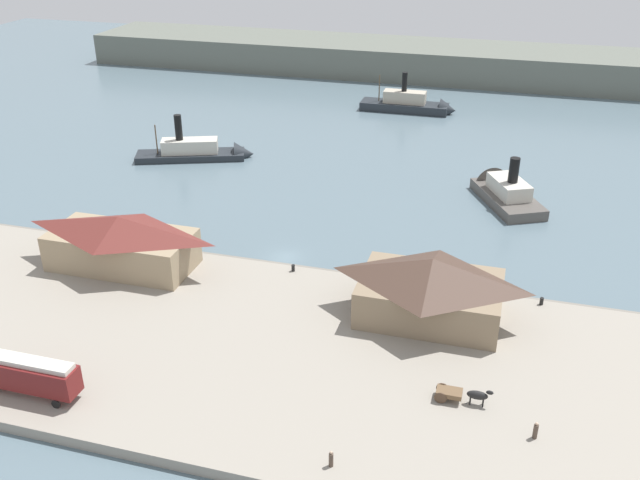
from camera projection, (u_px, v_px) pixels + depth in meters
ground_plane at (285, 258)px, 96.19m from camera, size 320.00×320.00×0.00m
quay_promenade at (221, 343)px, 77.02m from camera, size 110.00×36.00×1.20m
seawall_edge at (276, 267)px, 92.88m from camera, size 110.00×0.80×1.00m
ferry_shed_central_terminal at (121, 241)px, 90.02m from camera, size 18.73×8.90×7.03m
ferry_shed_customs_shed at (431, 287)px, 79.35m from camera, size 16.17×11.18×7.34m
street_tram at (26, 373)px, 67.44m from camera, size 10.86×2.57×4.10m
horse_cart at (460, 394)px, 66.99m from camera, size 5.41×1.60×1.87m
pedestrian_near_cart at (331, 459)px, 59.55m from camera, size 0.40×0.40×1.62m
pedestrian_near_west_shed at (536, 431)px, 62.59m from camera, size 0.43×0.43×1.76m
mooring_post_east at (542, 301)px, 82.90m from camera, size 0.44×0.44×0.90m
mooring_post_center_west at (293, 268)px, 90.13m from camera, size 0.44×0.44×0.90m
ferry_moored_west at (414, 105)px, 158.17m from camera, size 21.40×5.68×10.28m
ferry_outer_harbor at (204, 152)px, 130.89m from camera, size 22.02×12.26×10.15m
ferry_departing_north at (503, 190)px, 113.74m from camera, size 13.07×17.53×10.17m
far_headland at (415, 60)px, 188.92m from camera, size 180.00×24.00×8.00m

